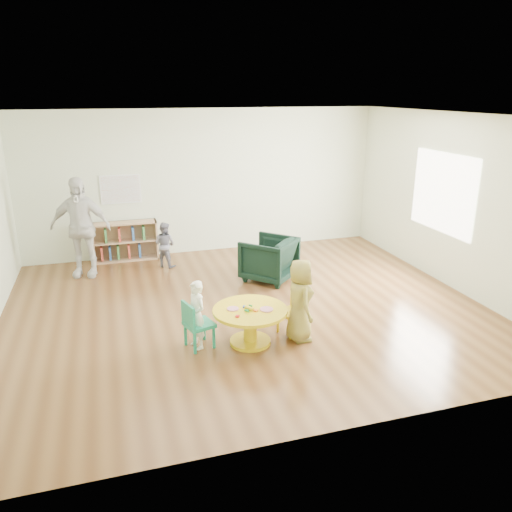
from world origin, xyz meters
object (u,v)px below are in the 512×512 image
Objects in this scene: kid_chair_left at (196,324)px; child_right at (300,300)px; kid_chair_right at (294,310)px; child_left at (196,315)px; toddler at (165,245)px; bookshelf at (125,241)px; adult_caretaker at (80,227)px; armchair at (269,259)px; activity_table at (250,320)px.

child_right is (1.33, -0.16, 0.21)m from kid_chair_left.
kid_chair_right is at bearing 0.83° from child_right.
kid_chair_right is 0.54× the size of child_right.
child_left is 1.06× the size of toddler.
toddler is at bearing -41.69° from bookshelf.
kid_chair_left is 0.36× the size of adult_caretaker.
kid_chair_right is 1.33m from child_left.
child_left is (-1.62, -2.01, 0.07)m from armchair.
armchair is 2.21m from child_right.
adult_caretaker reaches higher than activity_table.
kid_chair_left is at bearing -50.68° from adult_caretaker.
child_right is at bearing 155.86° from kid_chair_right.
activity_table is 3.91m from adult_caretaker.
adult_caretaker reaches higher than armchair.
child_left reaches higher than kid_chair_left.
adult_caretaker is (-0.73, -0.67, 0.51)m from bookshelf.
child_right is (2.01, -3.99, 0.18)m from bookshelf.
activity_table is at bearing 62.96° from child_left.
kid_chair_right is at bearing 37.38° from armchair.
toddler is at bearing -80.50° from armchair.
child_left is at bearing 68.73° from kid_chair_right.
activity_table is at bearing 142.39° from toddler.
child_right reaches higher than kid_chair_right.
toddler is (0.01, 3.22, 0.09)m from kid_chair_left.
bookshelf is at bearing 5.36° from kid_chair_right.
child_left is (-1.32, -0.03, 0.13)m from kid_chair_right.
child_left is 0.51× the size of adult_caretaker.
toddler is (-1.33, 3.17, 0.10)m from kid_chair_right.
toddler is at bearing 101.61° from activity_table.
kid_chair_left is at bearing 173.46° from activity_table.
child_right is 3.63m from toddler.
armchair is 3.30m from adult_caretaker.
bookshelf is at bearing 29.02° from child_right.
adult_caretaker is at bearing -172.23° from kid_chair_left.
kid_chair_right is 0.50× the size of bookshelf.
activity_table is at bearing 67.17° from kid_chair_left.
toddler is (0.69, -0.62, 0.06)m from bookshelf.
child_left reaches higher than activity_table.
child_right is at bearing 63.63° from child_left.
armchair reaches higher than kid_chair_left.
activity_table is 0.69m from child_right.
kid_chair_left is at bearing -60.79° from child_left.
kid_chair_left is 0.11m from child_left.
kid_chair_left is 2.60m from armchair.
activity_table is 0.69m from child_left.
kid_chair_left is 0.76× the size of armchair.
child_right is at bearing -35.16° from adult_caretaker.
adult_caretaker is (-1.43, -0.05, 0.45)m from toddler.
armchair is (2.32, -1.81, 0.01)m from bookshelf.
kid_chair_left is 3.22m from toddler.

